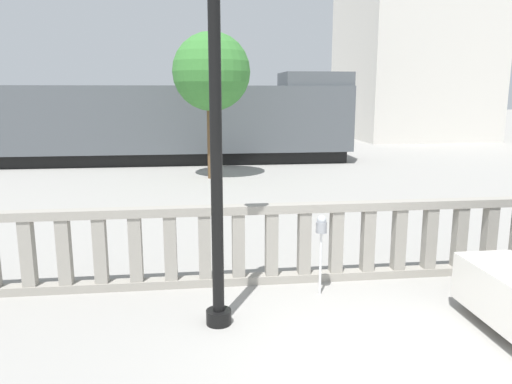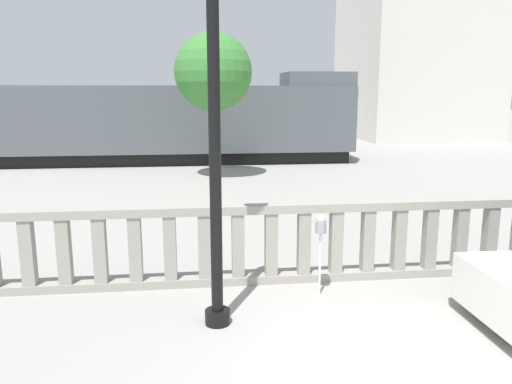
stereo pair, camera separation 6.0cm
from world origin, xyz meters
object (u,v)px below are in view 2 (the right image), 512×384
object	(u,v)px
train_near	(114,123)
parking_meter	(321,231)
lamppost	(214,104)
tree_left	(213,73)

from	to	relation	value
train_near	parking_meter	bearing A→B (deg)	-70.43
lamppost	train_near	xyz separation A→B (m)	(-3.86, 16.33, -1.20)
parking_meter	train_near	distance (m)	16.47
parking_meter	tree_left	xyz separation A→B (m)	(-1.24, 11.15, 2.78)
lamppost	train_near	bearing A→B (deg)	103.30
train_near	tree_left	xyz separation A→B (m)	(4.27, -4.35, 2.02)
parking_meter	tree_left	size ratio (longest dim) A/B	0.25
lamppost	tree_left	bearing A→B (deg)	88.06
parking_meter	lamppost	bearing A→B (deg)	-153.13
tree_left	parking_meter	bearing A→B (deg)	-83.65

